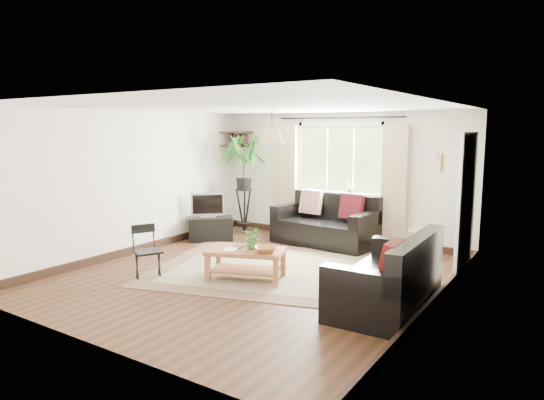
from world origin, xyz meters
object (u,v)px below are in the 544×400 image
Objects in this scene: sofa_back at (325,221)px; tv_stand at (210,229)px; palm_stand at (244,185)px; sofa_right at (386,272)px; folding_chair at (148,253)px; coffee_table at (246,264)px.

sofa_back is 2.27× the size of tv_stand.
sofa_right is at bearing -31.88° from palm_stand.
palm_stand reaches higher than sofa_back.
folding_chair reaches higher than tv_stand.
sofa_back reaches higher than coffee_table.
palm_stand is 3.27m from folding_chair.
sofa_back is 1.74× the size of coffee_table.
palm_stand is at bearing 33.20° from tv_stand.
sofa_back is at bearing -141.40° from sofa_right.
coffee_table is at bearing -81.70° from tv_stand.
sofa_back reaches higher than folding_chair.
folding_chair is at bearing -113.36° from tv_stand.
sofa_right is (2.03, -2.42, -0.02)m from sofa_back.
sofa_right is 2.18× the size of tv_stand.
coffee_table is 1.39m from folding_chair.
folding_chair is (-1.16, -3.19, -0.06)m from sofa_back.
sofa_back reaches higher than tv_stand.
sofa_back is 3.40m from folding_chair.
sofa_right is 3.28m from folding_chair.
coffee_table is (0.02, -2.47, -0.22)m from sofa_back.
sofa_back reaches higher than sofa_right.
coffee_table is at bearing -33.39° from folding_chair.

